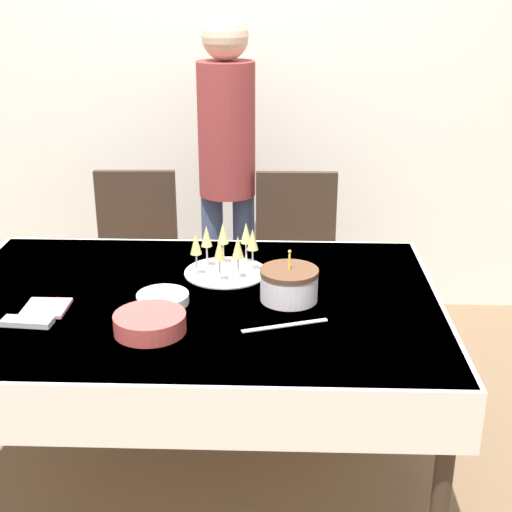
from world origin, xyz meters
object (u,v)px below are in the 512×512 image
at_px(champagne_tray, 226,252).
at_px(person_standing, 227,154).
at_px(dining_chair_far_left, 136,260).
at_px(plate_stack_dessert, 163,298).
at_px(plate_stack_main, 150,323).
at_px(birthday_cake, 289,284).
at_px(dining_chair_far_right, 296,262).

height_order(champagne_tray, person_standing, person_standing).
relative_size(dining_chair_far_left, plate_stack_dessert, 5.08).
relative_size(plate_stack_main, plate_stack_dessert, 1.27).
bearing_deg(birthday_cake, plate_stack_dessert, -174.24).
height_order(birthday_cake, plate_stack_main, birthday_cake).
bearing_deg(dining_chair_far_left, plate_stack_main, -76.27).
bearing_deg(dining_chair_far_right, birthday_cake, -92.88).
distance_m(plate_stack_main, person_standing, 1.39).
height_order(dining_chair_far_right, champagne_tray, dining_chair_far_right).
distance_m(plate_stack_main, plate_stack_dessert, 0.22).
bearing_deg(person_standing, birthday_cake, -74.72).
xyz_separation_m(champagne_tray, person_standing, (-0.06, 0.85, 0.19)).
height_order(champagne_tray, plate_stack_dessert, champagne_tray).
xyz_separation_m(champagne_tray, plate_stack_dessert, (-0.21, -0.29, -0.07)).
height_order(plate_stack_main, person_standing, person_standing).
distance_m(dining_chair_far_left, person_standing, 0.69).
relative_size(dining_chair_far_left, birthday_cake, 4.51).
xyz_separation_m(dining_chair_far_left, champagne_tray, (0.51, -0.70, 0.31)).
bearing_deg(birthday_cake, plate_stack_main, -149.62).
relative_size(plate_stack_dessert, person_standing, 0.11).
bearing_deg(dining_chair_far_right, dining_chair_far_left, -180.00).
relative_size(dining_chair_far_left, plate_stack_main, 3.99).
bearing_deg(dining_chair_far_right, plate_stack_main, -112.66).
bearing_deg(dining_chair_far_right, person_standing, 155.41).
bearing_deg(person_standing, plate_stack_dessert, -97.46).
xyz_separation_m(birthday_cake, champagne_tray, (-0.24, 0.24, 0.03)).
bearing_deg(birthday_cake, dining_chair_far_left, 128.65).
relative_size(birthday_cake, champagne_tray, 0.64).
distance_m(champagne_tray, plate_stack_main, 0.55).
height_order(dining_chair_far_left, plate_stack_dessert, dining_chair_far_left).
height_order(dining_chair_far_left, dining_chair_far_right, same).
xyz_separation_m(plate_stack_main, plate_stack_dessert, (0.01, 0.22, -0.01)).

